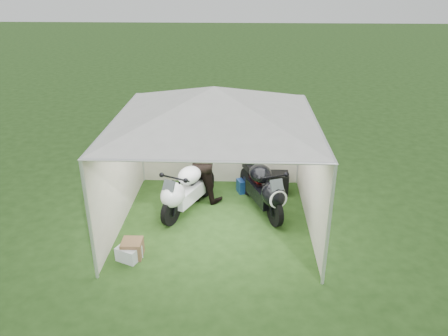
{
  "coord_description": "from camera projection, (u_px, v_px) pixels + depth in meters",
  "views": [
    {
      "loc": [
        0.53,
        -8.21,
        5.01
      ],
      "look_at": [
        0.17,
        0.35,
        1.13
      ],
      "focal_mm": 35.0,
      "sensor_mm": 36.0,
      "label": 1
    }
  ],
  "objects": [
    {
      "name": "equipment_box",
      "position": [
        277.0,
        183.0,
        10.68
      ],
      "size": [
        0.54,
        0.44,
        0.54
      ],
      "primitive_type": "cube",
      "rotation": [
        0.0,
        0.0,
        -0.02
      ],
      "color": "black",
      "rests_on": "ground"
    },
    {
      "name": "ground",
      "position": [
        215.0,
        221.0,
        9.56
      ],
      "size": [
        80.0,
        80.0,
        0.0
      ],
      "primitive_type": "plane",
      "color": "#203D14",
      "rests_on": "ground"
    },
    {
      "name": "motorcycle_white",
      "position": [
        186.0,
        188.0,
        9.73
      ],
      "size": [
        1.14,
        2.0,
        1.05
      ],
      "rotation": [
        0.0,
        0.0,
        -0.43
      ],
      "color": "black",
      "rests_on": "ground"
    },
    {
      "name": "person_blue_jacket",
      "position": [
        204.0,
        160.0,
        10.55
      ],
      "size": [
        0.48,
        0.66,
        1.66
      ],
      "primitive_type": "imported",
      "rotation": [
        0.0,
        0.0,
        -1.72
      ],
      "color": "#505975",
      "rests_on": "ground"
    },
    {
      "name": "person_dark_jacket",
      "position": [
        202.0,
        160.0,
        10.13
      ],
      "size": [
        1.19,
        1.07,
        2.02
      ],
      "primitive_type": "imported",
      "rotation": [
        0.0,
        0.0,
        2.77
      ],
      "color": "black",
      "rests_on": "ground"
    },
    {
      "name": "crate_1",
      "position": [
        132.0,
        249.0,
        8.33
      ],
      "size": [
        0.39,
        0.39,
        0.34
      ],
      "primitive_type": "cube",
      "rotation": [
        0.0,
        0.0,
        0.02
      ],
      "color": "brown",
      "rests_on": "ground"
    },
    {
      "name": "paddock_stand",
      "position": [
        246.0,
        185.0,
        10.8
      ],
      "size": [
        0.51,
        0.42,
        0.33
      ],
      "primitive_type": "cube",
      "rotation": [
        0.0,
        0.0,
        0.37
      ],
      "color": "blue",
      "rests_on": "ground"
    },
    {
      "name": "motorcycle_black",
      "position": [
        263.0,
        187.0,
        9.74
      ],
      "size": [
        1.07,
        2.11,
        1.09
      ],
      "rotation": [
        0.0,
        0.0,
        0.37
      ],
      "color": "black",
      "rests_on": "ground"
    },
    {
      "name": "canopy_tent",
      "position": [
        214.0,
        107.0,
        8.53
      ],
      "size": [
        5.66,
        5.66,
        3.0
      ],
      "color": "silver",
      "rests_on": "ground"
    },
    {
      "name": "crate_0",
      "position": [
        129.0,
        253.0,
        8.25
      ],
      "size": [
        0.51,
        0.46,
        0.27
      ],
      "primitive_type": "cube",
      "rotation": [
        0.0,
        0.0,
        -0.42
      ],
      "color": "silver",
      "rests_on": "ground"
    }
  ]
}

